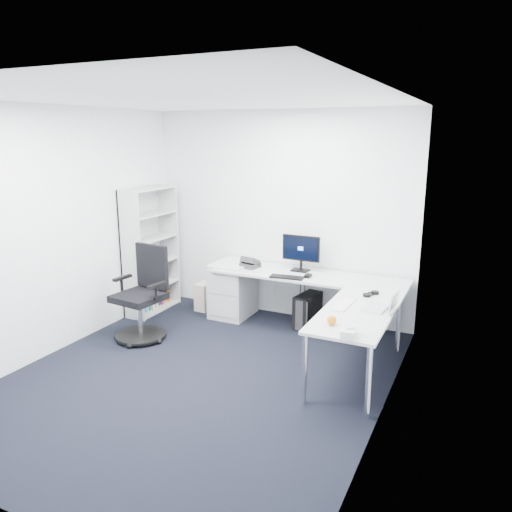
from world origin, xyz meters
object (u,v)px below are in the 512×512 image
at_px(monitor, 301,253).
at_px(laptop, 375,298).
at_px(l_desk, 299,310).
at_px(task_chair, 139,295).
at_px(bookshelf, 151,250).

bearing_deg(monitor, laptop, -39.95).
height_order(l_desk, task_chair, task_chair).
xyz_separation_m(monitor, laptop, (1.16, -1.00, -0.13)).
bearing_deg(laptop, monitor, 144.04).
relative_size(bookshelf, task_chair, 1.53).
height_order(task_chair, laptop, task_chair).
distance_m(task_chair, monitor, 2.05).
height_order(bookshelf, laptop, bookshelf).
bearing_deg(l_desk, laptop, -28.69).
bearing_deg(monitor, task_chair, -138.99).
bearing_deg(bookshelf, l_desk, -1.32).
bearing_deg(task_chair, bookshelf, 124.95).
distance_m(monitor, laptop, 1.54).
bearing_deg(bookshelf, laptop, -10.69).
relative_size(bookshelf, monitor, 3.47).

